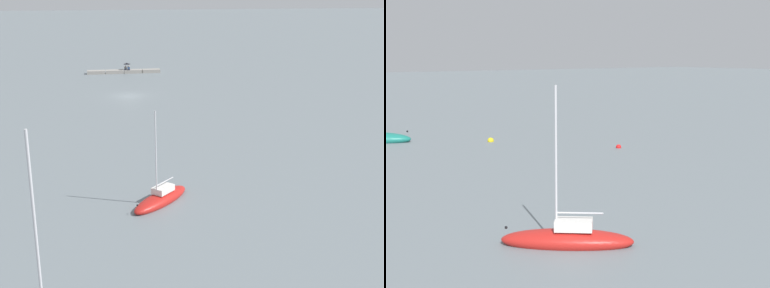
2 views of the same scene
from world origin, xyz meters
The scene contains 3 objects.
sailboat_red_mid centered at (-0.70, 38.04, 0.28)m, with size 5.15×5.40×7.24m.
mooring_buoy_near centered at (27.90, 25.02, 0.10)m, with size 0.59×0.59×0.59m.
mooring_buoy_mid centered at (17.51, 18.10, 0.08)m, with size 0.48×0.48×0.48m.
Camera 2 is at (-19.94, 53.00, 8.19)m, focal length 54.57 mm.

